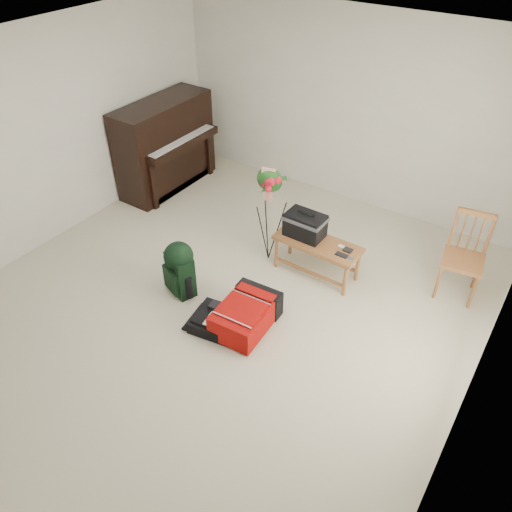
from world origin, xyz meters
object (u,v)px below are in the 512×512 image
Objects in this scene: dining_chair at (464,257)px; green_backpack at (179,266)px; red_suitcase at (249,312)px; black_duffel at (220,321)px; flower_stand at (269,216)px; piano at (166,147)px; bench at (309,231)px.

dining_chair is 3.01m from green_backpack.
red_suitcase is 0.30m from black_duffel.
piano is at bearing 144.03° from flower_stand.
red_suitcase is 0.59× the size of flower_stand.
piano is at bearing 142.96° from red_suitcase.
bench is at bearing -12.38° from piano.
black_duffel is at bearing 4.23° from green_backpack.
bench is 1.51× the size of green_backpack.
piano reaches higher than flower_stand.
red_suitcase is at bearing -86.13° from flower_stand.
flower_stand is at bearing 108.82° from red_suitcase.
dining_chair is 0.77× the size of flower_stand.
bench is 1.65m from dining_chair.
flower_stand is (-0.43, 1.03, 0.44)m from red_suitcase.
dining_chair is at bearing 20.84° from bench.
green_backpack is at bearing 154.39° from black_duffel.
flower_stand is at bearing 86.34° from green_backpack.
red_suitcase is at bearing 20.82° from green_backpack.
bench is at bearing -8.23° from flower_stand.
bench reaches higher than red_suitcase.
dining_chair reaches higher than red_suitcase.
dining_chair is (1.55, 0.57, -0.06)m from bench.
flower_stand reaches higher than dining_chair.
green_backpack is at bearing -128.96° from bench.
green_backpack is (-2.48, -1.70, -0.11)m from dining_chair.
flower_stand is at bearing 90.63° from black_duffel.
green_backpack is at bearing -44.99° from piano.
piano is 1.53× the size of bench.
bench is at bearing 70.60° from green_backpack.
piano is 1.21× the size of flower_stand.
flower_stand is (-0.22, 1.23, 0.52)m from black_duffel.
black_duffel is (-0.21, -0.20, -0.08)m from red_suitcase.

